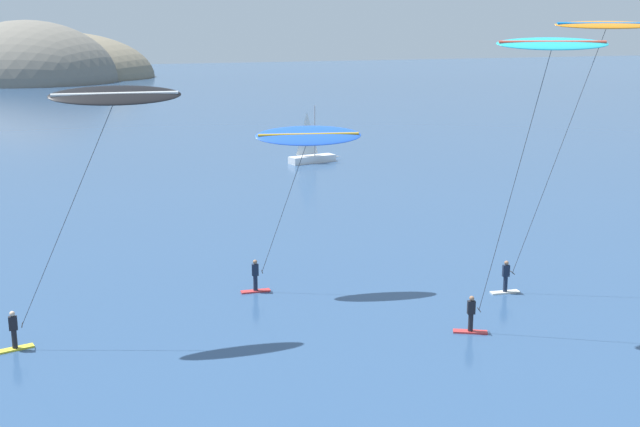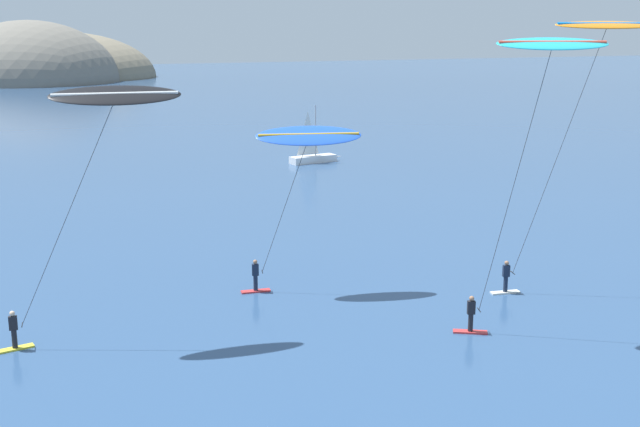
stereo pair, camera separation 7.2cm
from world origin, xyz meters
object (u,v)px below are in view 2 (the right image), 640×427
(kitesurfer_cyan, at_px, (545,70))
(kitesurfer_black, at_px, (108,114))
(kitesurfer_blue, at_px, (305,146))
(sailboat_near, at_px, (316,156))
(kitesurfer_orange, at_px, (597,51))

(kitesurfer_cyan, distance_m, kitesurfer_black, 18.05)
(kitesurfer_black, bearing_deg, kitesurfer_blue, 16.14)
(sailboat_near, distance_m, kitesurfer_cyan, 48.31)
(sailboat_near, bearing_deg, kitesurfer_cyan, -102.00)
(kitesurfer_blue, bearing_deg, kitesurfer_orange, -23.86)
(kitesurfer_orange, bearing_deg, sailboat_near, 85.05)
(sailboat_near, bearing_deg, kitesurfer_orange, -94.95)
(kitesurfer_orange, distance_m, kitesurfer_black, 23.14)
(sailboat_near, xyz_separation_m, kitesurfer_black, (-26.51, -39.50, 9.09))
(kitesurfer_cyan, height_order, kitesurfer_orange, kitesurfer_orange)
(kitesurfer_blue, distance_m, kitesurfer_orange, 14.84)
(sailboat_near, distance_m, kitesurfer_blue, 40.77)
(sailboat_near, relative_size, kitesurfer_blue, 0.71)
(kitesurfer_blue, relative_size, kitesurfer_black, 0.77)
(kitesurfer_cyan, bearing_deg, kitesurfer_blue, 125.74)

